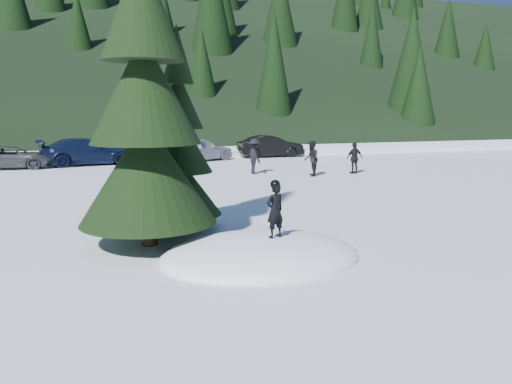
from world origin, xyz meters
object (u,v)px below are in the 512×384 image
object	(u,v)px
child_skier	(275,211)
spruce_tall	(145,104)
adult_0	(311,159)
car_3	(87,152)
car_5	(271,146)
adult_1	(355,158)
spruce_short	(179,151)
car_4	(200,149)
adult_2	(255,156)
car_2	(11,157)

from	to	relation	value
child_skier	spruce_tall	bearing A→B (deg)	-57.31
child_skier	adult_0	size ratio (longest dim) A/B	0.69
car_3	car_5	size ratio (longest dim) A/B	1.21
adult_1	car_3	bearing A→B (deg)	-40.22
spruce_short	car_4	bearing A→B (deg)	76.40
spruce_short	car_4	size ratio (longest dim) A/B	1.25
spruce_short	adult_2	world-z (taller)	spruce_short
child_skier	car_4	distance (m)	20.89
spruce_tall	car_5	distance (m)	22.50
car_4	car_5	bearing A→B (deg)	-102.25
spruce_tall	car_5	size ratio (longest dim) A/B	1.96
adult_2	car_4	size ratio (longest dim) A/B	0.41
adult_1	child_skier	bearing A→B (deg)	47.33
child_skier	adult_2	world-z (taller)	adult_2
child_skier	car_4	xyz separation A→B (m)	(2.74, 20.71, -0.34)
spruce_short	car_5	xyz separation A→B (m)	(9.26, 18.45, -1.38)
child_skier	car_2	xyz separation A→B (m)	(-7.82, 20.00, -0.46)
adult_0	car_2	size ratio (longest dim) A/B	0.39
child_skier	car_3	xyz separation A→B (m)	(-3.91, 20.62, -0.30)
child_skier	car_2	distance (m)	21.48
spruce_tall	adult_2	xyz separation A→B (m)	(6.51, 11.80, -2.44)
child_skier	adult_2	size ratio (longest dim) A/B	0.67
car_5	car_2	bearing A→B (deg)	97.69
car_2	adult_1	bearing A→B (deg)	-111.23
adult_1	car_3	xyz separation A→B (m)	(-12.73, 8.35, -0.02)
spruce_tall	adult_0	world-z (taller)	spruce_tall
spruce_tall	car_2	xyz separation A→B (m)	(-5.37, 18.02, -2.71)
car_2	car_5	distance (m)	15.74
adult_2	car_5	world-z (taller)	adult_2
car_2	adult_0	bearing A→B (deg)	-115.61
car_4	car_5	xyz separation A→B (m)	(5.07, 1.12, -0.01)
adult_0	car_3	size ratio (longest dim) A/B	0.32
spruce_tall	spruce_short	xyz separation A→B (m)	(1.00, 1.40, -1.22)
adult_1	car_2	size ratio (longest dim) A/B	0.36
spruce_tall	adult_0	xyz separation A→B (m)	(8.81, 10.07, -2.46)
adult_0	car_3	bearing A→B (deg)	-109.81
adult_1	car_4	world-z (taller)	adult_1
adult_0	car_2	world-z (taller)	adult_0
adult_0	spruce_tall	bearing A→B (deg)	-21.12
child_skier	car_3	bearing A→B (deg)	-97.61
spruce_short	car_5	size ratio (longest dim) A/B	1.22
spruce_tall	adult_1	bearing A→B (deg)	42.39
adult_0	car_3	world-z (taller)	adult_0
spruce_short	adult_1	xyz separation A→B (m)	(10.27, 8.89, -1.32)
spruce_tall	car_2	size ratio (longest dim) A/B	1.95
adult_0	adult_1	bearing A→B (deg)	115.26
adult_1	car_2	distance (m)	18.35
car_2	car_4	size ratio (longest dim) A/B	1.03
adult_1	car_3	distance (m)	15.22
spruce_short	car_2	distance (m)	17.86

